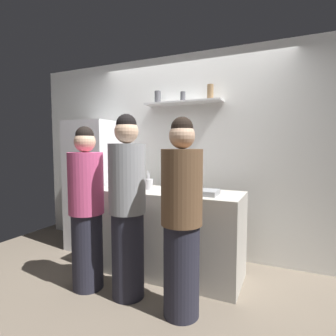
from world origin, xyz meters
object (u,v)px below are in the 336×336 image
Objects in this scene: baking_pan at (201,192)px; person_brown_jacket at (182,220)px; utensil_holder at (148,184)px; water_bottle_plastic at (134,176)px; person_pink_top at (87,210)px; refrigerator at (95,185)px; person_grey_hoodie at (127,208)px; wine_bottle_amber_glass at (125,179)px; wine_bottle_green_glass at (125,177)px; wine_bottle_pale_glass at (134,179)px.

person_brown_jacket is at bearing -88.73° from baking_pan.
water_bottle_plastic is at bearing 144.77° from utensil_holder.
person_pink_top is (-0.37, -0.60, -0.20)m from utensil_holder.
refrigerator is 0.71m from water_bottle_plastic.
water_bottle_plastic is at bearing -6.91° from refrigerator.
person_brown_jacket is (0.98, -0.87, -0.23)m from water_bottle_plastic.
utensil_holder is 0.73m from person_pink_top.
person_grey_hoodie is at bearing -81.31° from utensil_holder.
person_grey_hoodie is 0.57m from person_brown_jacket.
wine_bottle_amber_glass is 0.64m from person_grey_hoodie.
person_brown_jacket reaches higher than wine_bottle_green_glass.
refrigerator is at bearing 162.46° from wine_bottle_pale_glass.
refrigerator is 1.09× the size of person_pink_top.
refrigerator reaches higher than person_grey_hoodie.
wine_bottle_pale_glass reaches higher than utensil_holder.
wine_bottle_pale_glass is at bearing -30.23° from person_brown_jacket.
wine_bottle_amber_glass is at bearing -22.84° from person_brown_jacket.
person_pink_top is at bearing -151.63° from baking_pan.
wine_bottle_pale_glass is (0.14, -0.02, -0.02)m from wine_bottle_green_glass.
utensil_holder is 0.93m from person_brown_jacket.
person_pink_top reaches higher than water_bottle_plastic.
person_pink_top is (-1.00, -0.54, -0.16)m from baking_pan.
wine_bottle_green_glass reaches higher than wine_bottle_pale_glass.
wine_bottle_amber_glass reaches higher than wine_bottle_pale_glass.
wine_bottle_amber_glass is at bearing -163.13° from utensil_holder.
person_grey_hoodie reaches higher than wine_bottle_amber_glass.
wine_bottle_green_glass reaches higher than water_bottle_plastic.
wine_bottle_pale_glass is at bearing 175.57° from person_grey_hoodie.
utensil_holder is at bearing -84.49° from person_pink_top.
wine_bottle_amber_glass is 0.17× the size of person_grey_hoodie.
utensil_holder is 0.25m from wine_bottle_pale_glass.
wine_bottle_green_glass is at bearing -26.78° from person_brown_jacket.
wine_bottle_green_glass is at bearing 173.39° from wine_bottle_pale_glass.
utensil_holder is 0.78× the size of wine_bottle_pale_glass.
refrigerator is 5.58× the size of wine_bottle_green_glass.
wine_bottle_pale_glass is at bearing -64.53° from person_pink_top.
refrigerator is at bearing 152.12° from wine_bottle_amber_glass.
person_pink_top is (-0.03, -0.84, -0.25)m from water_bottle_plastic.
water_bottle_plastic is at bearing -33.11° from person_brown_jacket.
wine_bottle_amber_glass is at bearing -77.70° from water_bottle_plastic.
refrigerator is at bearing 167.05° from baking_pan.
water_bottle_plastic reaches higher than utensil_holder.
person_brown_jacket reaches higher than utensil_holder.
person_brown_jacket reaches higher than wine_bottle_amber_glass.
wine_bottle_green_glass is 0.74m from person_pink_top.
water_bottle_plastic is (0.68, -0.08, 0.17)m from refrigerator.
wine_bottle_pale_glass reaches higher than water_bottle_plastic.
person_brown_jacket is (0.01, -0.57, -0.14)m from baking_pan.
person_grey_hoodie is at bearing -63.61° from wine_bottle_pale_glass.
wine_bottle_green_glass reaches higher than baking_pan.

